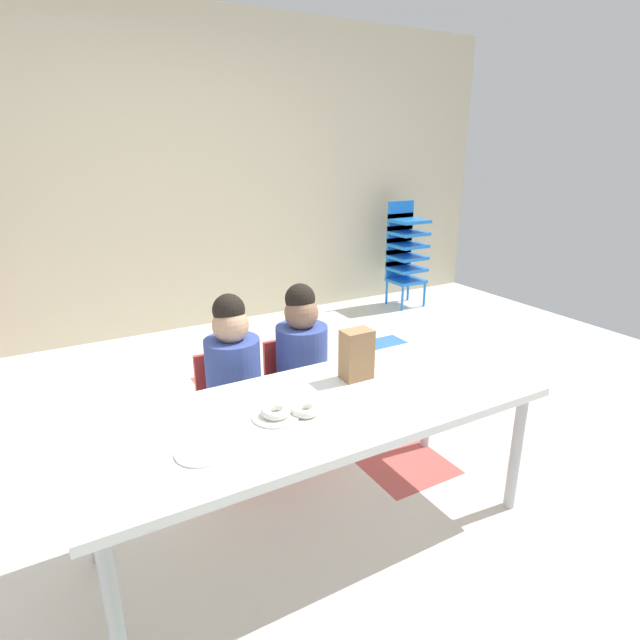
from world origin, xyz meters
The scene contains 11 objects.
ground_plane centered at (0.00, 0.00, -0.01)m, with size 6.62×4.49×0.02m.
back_wall centered at (0.00, 2.25, 1.32)m, with size 6.62×0.10×2.63m, color beige.
craft_table centered at (-0.18, -0.65, 0.55)m, with size 1.83×0.70×0.60m.
seated_child_near_camera centered at (-0.31, -0.07, 0.55)m, with size 0.34×0.34×0.92m.
seated_child_middle_seat centered at (0.05, -0.07, 0.55)m, with size 0.34×0.34×0.92m.
kid_chair_blue_stack centered at (2.21, 1.81, 0.58)m, with size 0.32×0.30×1.04m.
paper_bag_brown centered at (0.09, -0.52, 0.71)m, with size 0.13×0.09×0.22m, color #9E754C.
paper_plate_near_edge centered at (-0.36, -0.66, 0.60)m, with size 0.18×0.18×0.01m, color white.
paper_plate_center_table centered at (-0.67, -0.75, 0.60)m, with size 0.18×0.18×0.01m, color white.
donut_powdered_on_plate centered at (-0.36, -0.66, 0.62)m, with size 0.11×0.11×0.03m, color white.
donut_powdered_loose centered at (-0.25, -0.69, 0.62)m, with size 0.11×0.11×0.03m, color white.
Camera 1 is at (-1.06, -2.22, 1.56)m, focal length 28.96 mm.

